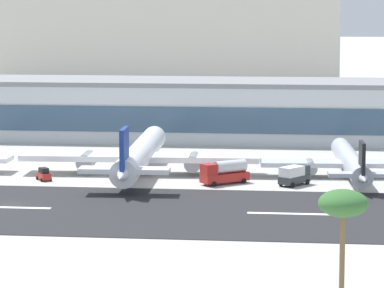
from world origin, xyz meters
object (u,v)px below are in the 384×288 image
terminal_building (174,109)px  service_baggage_tug_0 (44,174)px  service_fuel_truck_2 (225,172)px  palm_tree_2 (343,206)px  distant_hotel_block (158,31)px  airliner_black_tail_gate_2 (351,163)px  airliner_navy_tail_gate_1 (139,156)px  service_box_truck_1 (294,175)px

terminal_building → service_baggage_tug_0: terminal_building is taller
service_fuel_truck_2 → palm_tree_2: palm_tree_2 is taller
distant_hotel_block → service_fuel_truck_2: distant_hotel_block is taller
terminal_building → airliner_black_tail_gate_2: size_ratio=3.72×
service_fuel_truck_2 → airliner_navy_tail_gate_1: bearing=-62.9°
service_fuel_truck_2 → palm_tree_2: 72.67m
airliner_black_tail_gate_2 → service_baggage_tug_0: (-52.62, -8.41, -1.63)m
distant_hotel_block → airliner_black_tail_gate_2: 182.22m
service_fuel_truck_2 → palm_tree_2: size_ratio=0.68×
airliner_navy_tail_gate_1 → airliner_black_tail_gate_2: size_ratio=1.28×
airliner_black_tail_gate_2 → service_fuel_truck_2: airliner_black_tail_gate_2 is taller
distant_hotel_block → terminal_building: bearing=-80.3°
airliner_navy_tail_gate_1 → service_baggage_tug_0: airliner_navy_tail_gate_1 is taller
distant_hotel_block → airliner_navy_tail_gate_1: (21.30, -172.76, -16.56)m
terminal_building → service_box_truck_1: bearing=-63.9°
airliner_black_tail_gate_2 → service_fuel_truck_2: 23.06m
service_fuel_truck_2 → palm_tree_2: bearing=66.1°
service_baggage_tug_0 → airliner_navy_tail_gate_1: bearing=-98.9°
distant_hotel_block → service_box_truck_1: size_ratio=19.44×
distant_hotel_block → service_baggage_tug_0: size_ratio=34.42×
airliner_navy_tail_gate_1 → palm_tree_2: bearing=-158.8°
distant_hotel_block → service_box_truck_1: bearing=-74.9°
terminal_building → service_fuel_truck_2: 58.44m
service_baggage_tug_0 → service_box_truck_1: 42.88m
distant_hotel_block → service_fuel_truck_2: size_ratio=14.68×
terminal_building → service_baggage_tug_0: size_ratio=42.22×
terminal_building → palm_tree_2: terminal_building is taller
terminal_building → service_fuel_truck_2: size_ratio=18.01×
service_baggage_tug_0 → service_box_truck_1: bearing=-124.4°
airliner_navy_tail_gate_1 → airliner_black_tail_gate_2: bearing=-90.3°
airliner_navy_tail_gate_1 → palm_tree_2: palm_tree_2 is taller
terminal_building → service_baggage_tug_0: bearing=-105.3°
airliner_black_tail_gate_2 → palm_tree_2: bearing=173.0°
service_baggage_tug_0 → airliner_black_tail_gate_2: bearing=-115.3°
airliner_black_tail_gate_2 → service_box_truck_1: bearing=126.8°
airliner_black_tail_gate_2 → service_fuel_truck_2: bearing=107.5°
terminal_building → distant_hotel_block: 126.59m
terminal_building → service_baggage_tug_0: (-15.38, -56.05, -5.54)m
airliner_black_tail_gate_2 → palm_tree_2: size_ratio=3.28×
airliner_black_tail_gate_2 → service_baggage_tug_0: airliner_black_tail_gate_2 is taller
airliner_black_tail_gate_2 → service_fuel_truck_2: size_ratio=4.84×
terminal_building → service_fuel_truck_2: (15.79, -56.08, -4.56)m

